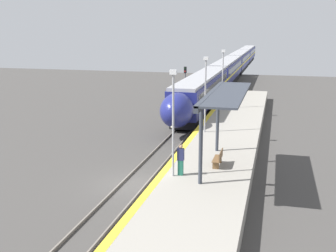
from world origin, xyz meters
name	(u,v)px	position (x,y,z in m)	size (l,w,h in m)	color
ground_plane	(135,184)	(0.00, 0.00, 0.00)	(120.00, 120.00, 0.00)	#423F3D
rail_left	(123,182)	(-0.72, 0.00, 0.07)	(0.08, 90.00, 0.15)	slate
rail_right	(146,184)	(0.72, 0.00, 0.07)	(0.08, 90.00, 0.15)	slate
train	(233,65)	(0.00, 53.40, 2.24)	(2.73, 89.64, 3.91)	black
platform_right	(205,183)	(4.07, 0.00, 0.50)	(4.93, 64.00, 1.01)	gray
platform_bench	(219,158)	(4.61, 1.54, 1.47)	(0.44, 1.54, 0.89)	brown
person_waiting	(181,159)	(2.83, -0.51, 1.90)	(0.36, 0.23, 1.73)	#1E604C
railway_signal	(185,82)	(-2.40, 24.63, 2.75)	(0.28, 0.28, 4.51)	#59595E
lamppost_near	(173,117)	(2.46, -0.71, 4.24)	(0.36, 0.20, 5.69)	#9E9EA3
lamppost_mid	(205,90)	(2.46, 9.35, 4.24)	(0.36, 0.20, 5.69)	#9E9EA3
lamppost_far	(223,75)	(2.46, 19.41, 4.24)	(0.36, 0.20, 5.69)	#9E9EA3
station_canopy	(221,98)	(4.64, 1.54, 4.97)	(2.02, 9.08, 4.31)	#333842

